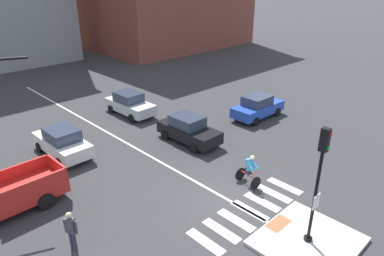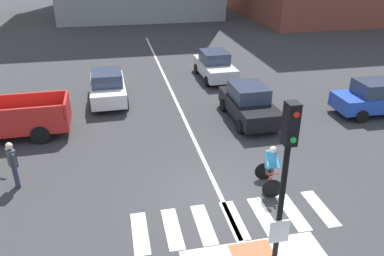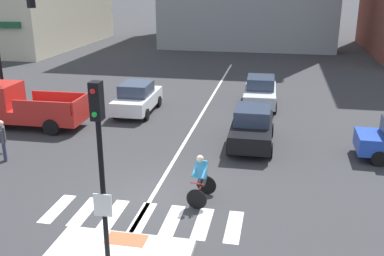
{
  "view_description": "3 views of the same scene",
  "coord_description": "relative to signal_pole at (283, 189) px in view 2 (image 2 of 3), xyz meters",
  "views": [
    {
      "loc": [
        -10.42,
        -8.35,
        9.43
      ],
      "look_at": [
        1.39,
        3.88,
        1.9
      ],
      "focal_mm": 32.62,
      "sensor_mm": 36.0,
      "label": 1
    },
    {
      "loc": [
        -3.07,
        -9.77,
        7.33
      ],
      "look_at": [
        -0.32,
        3.37,
        0.92
      ],
      "focal_mm": 35.86,
      "sensor_mm": 36.0,
      "label": 2
    },
    {
      "loc": [
        3.73,
        -12.43,
        6.86
      ],
      "look_at": [
        0.71,
        3.0,
        1.5
      ],
      "focal_mm": 41.41,
      "sensor_mm": 36.0,
      "label": 3
    }
  ],
  "objects": [
    {
      "name": "crosswalk_stripe_d",
      "position": [
        0.0,
        2.75,
        -2.95
      ],
      "size": [
        0.44,
        1.8,
        0.01
      ],
      "primitive_type": "cube",
      "color": "silver",
      "rests_on": "ground"
    },
    {
      "name": "crosswalk_stripe_c",
      "position": [
        -0.92,
        2.75,
        -2.95
      ],
      "size": [
        0.44,
        1.8,
        0.01
      ],
      "primitive_type": "cube",
      "color": "silver",
      "rests_on": "ground"
    },
    {
      "name": "lane_centre_line",
      "position": [
        -0.07,
        13.92,
        -2.95
      ],
      "size": [
        0.14,
        28.0,
        0.01
      ],
      "primitive_type": "cube",
      "color": "silver",
      "rests_on": "ground"
    },
    {
      "name": "crosswalk_stripe_b",
      "position": [
        -1.85,
        2.75,
        -2.95
      ],
      "size": [
        0.44,
        1.8,
        0.01
      ],
      "primitive_type": "cube",
      "color": "silver",
      "rests_on": "ground"
    },
    {
      "name": "signal_pole",
      "position": [
        0.0,
        0.0,
        0.0
      ],
      "size": [
        0.44,
        0.38,
        4.65
      ],
      "color": "black",
      "rests_on": "traffic_island"
    },
    {
      "name": "ground_plane",
      "position": [
        0.0,
        3.92,
        -2.95
      ],
      "size": [
        300.0,
        300.0,
        0.0
      ],
      "primitive_type": "plane",
      "color": "#333335"
    },
    {
      "name": "car_white_westbound_far",
      "position": [
        -3.48,
        13.23,
        -2.14
      ],
      "size": [
        1.9,
        4.13,
        1.64
      ],
      "color": "white",
      "rests_on": "ground"
    },
    {
      "name": "crosswalk_stripe_g",
      "position": [
        2.77,
        2.75,
        -2.95
      ],
      "size": [
        0.44,
        1.8,
        0.01
      ],
      "primitive_type": "cube",
      "color": "silver",
      "rests_on": "ground"
    },
    {
      "name": "crosswalk_stripe_f",
      "position": [
        1.85,
        2.75,
        -2.95
      ],
      "size": [
        0.44,
        1.8,
        0.01
      ],
      "primitive_type": "cube",
      "color": "silver",
      "rests_on": "ground"
    },
    {
      "name": "cyclist",
      "position": [
        1.57,
        4.04,
        -2.08
      ],
      "size": [
        0.8,
        1.17,
        1.68
      ],
      "color": "black",
      "rests_on": "ground"
    },
    {
      "name": "crosswalk_stripe_a",
      "position": [
        -2.77,
        2.75,
        -2.95
      ],
      "size": [
        0.44,
        1.8,
        0.01
      ],
      "primitive_type": "cube",
      "color": "silver",
      "rests_on": "ground"
    },
    {
      "name": "crosswalk_stripe_e",
      "position": [
        0.92,
        2.75,
        -2.95
      ],
      "size": [
        0.44,
        1.8,
        0.01
      ],
      "primitive_type": "cube",
      "color": "silver",
      "rests_on": "ground"
    },
    {
      "name": "car_black_eastbound_mid",
      "position": [
        2.81,
        9.58,
        -2.14
      ],
      "size": [
        1.88,
        4.12,
        1.64
      ],
      "color": "black",
      "rests_on": "ground"
    },
    {
      "name": "pedestrian_at_curb_left",
      "position": [
        -6.58,
        5.89,
        -1.97
      ],
      "size": [
        0.37,
        0.49,
        1.67
      ],
      "color": "#2D334C",
      "rests_on": "ground"
    },
    {
      "name": "car_silver_eastbound_far",
      "position": [
        2.86,
        15.81,
        -2.14
      ],
      "size": [
        1.92,
        4.14,
        1.64
      ],
      "color": "silver",
      "rests_on": "ground"
    },
    {
      "name": "car_blue_cross_right",
      "position": [
        9.01,
        9.0,
        -2.14
      ],
      "size": [
        4.12,
        1.89,
        1.64
      ],
      "color": "#2347B7",
      "rests_on": "ground"
    },
    {
      "name": "tactile_pad_front",
      "position": [
        0.0,
        1.31,
        -2.8
      ],
      "size": [
        1.1,
        0.6,
        0.01
      ],
      "primitive_type": "cube",
      "color": "#DB5B38",
      "rests_on": "traffic_island"
    }
  ]
}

